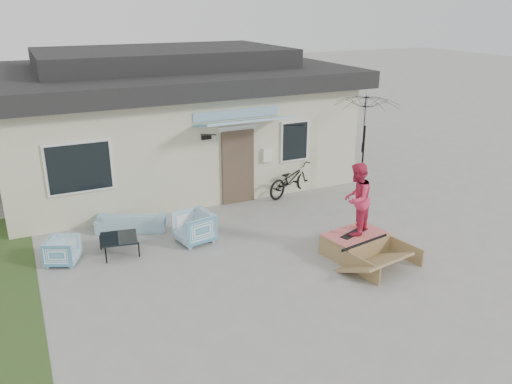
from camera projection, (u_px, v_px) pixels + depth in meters
name	position (u px, v px, depth m)	size (l,w,h in m)	color
ground	(280.00, 281.00, 10.56)	(90.00, 90.00, 0.00)	gray
grass_strip	(1.00, 291.00, 10.17)	(1.40, 8.00, 0.01)	#2C451D
house	(166.00, 115.00, 16.68)	(10.80, 8.49, 4.10)	beige
loveseat	(131.00, 217.00, 12.85)	(1.71, 0.50, 0.67)	teal
armchair_left	(62.00, 250.00, 11.17)	(0.64, 0.60, 0.66)	teal
armchair_right	(194.00, 226.00, 12.16)	(0.80, 0.75, 0.82)	teal
coffee_table	(119.00, 245.00, 11.66)	(0.81, 0.81, 0.40)	black
bicycle	(291.00, 176.00, 15.14)	(0.64, 1.84, 1.18)	black
patio_umbrella	(364.00, 138.00, 14.69)	(1.86, 1.72, 2.20)	black
skate_ramp	(355.00, 243.00, 11.70)	(1.36, 1.81, 0.45)	olive
skateboard	(354.00, 232.00, 11.65)	(0.82, 0.21, 0.05)	black
skater	(357.00, 198.00, 11.35)	(0.80, 0.62, 1.64)	#D72F54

